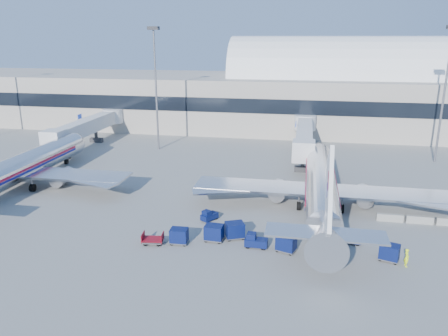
% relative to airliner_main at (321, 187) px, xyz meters
% --- Properties ---
extents(ground, '(260.00, 260.00, 0.00)m').
position_rel_airliner_main_xyz_m(ground, '(-10.00, -4.51, -2.93)').
color(ground, gray).
rests_on(ground, ground).
extents(terminal, '(170.00, 28.15, 21.00)m').
position_rel_airliner_main_xyz_m(terminal, '(-23.60, 51.46, 4.60)').
color(terminal, '#B2AA9E').
rests_on(terminal, ground).
extents(airliner_main, '(32.00, 37.26, 12.07)m').
position_rel_airliner_main_xyz_m(airliner_main, '(0.00, 0.00, 0.00)').
color(airliner_main, silver).
rests_on(airliner_main, ground).
extents(airliner_mid, '(32.00, 37.26, 12.07)m').
position_rel_airliner_main_xyz_m(airliner_mid, '(-42.00, 0.00, 0.00)').
color(airliner_mid, silver).
rests_on(airliner_mid, ground).
extents(jetbridge_near, '(4.40, 27.50, 6.25)m').
position_rel_airliner_main_xyz_m(jetbridge_near, '(-2.40, 26.30, 1.00)').
color(jetbridge_near, silver).
rests_on(jetbridge_near, ground).
extents(jetbridge_mid, '(4.40, 27.50, 6.25)m').
position_rel_airliner_main_xyz_m(jetbridge_mid, '(-44.40, 26.30, 1.00)').
color(jetbridge_mid, silver).
rests_on(jetbridge_mid, ground).
extents(mast_west, '(2.00, 1.20, 22.60)m').
position_rel_airliner_main_xyz_m(mast_west, '(-30.00, 25.49, 11.87)').
color(mast_west, slate).
rests_on(mast_west, ground).
extents(mast_east, '(2.00, 1.20, 22.60)m').
position_rel_airliner_main_xyz_m(mast_east, '(20.00, 25.49, 11.87)').
color(mast_east, slate).
rests_on(mast_east, ground).
extents(barrier_near, '(3.00, 0.55, 0.90)m').
position_rel_airliner_main_xyz_m(barrier_near, '(8.00, -2.51, -2.48)').
color(barrier_near, '#9E9E96').
rests_on(barrier_near, ground).
extents(barrier_mid, '(3.00, 0.55, 0.90)m').
position_rel_airliner_main_xyz_m(barrier_mid, '(11.30, -2.51, -2.48)').
color(barrier_mid, '#9E9E96').
rests_on(barrier_mid, ground).
extents(tug_lead, '(2.36, 1.24, 1.52)m').
position_rel_airliner_main_xyz_m(tug_lead, '(-6.76, -12.02, -2.24)').
color(tug_lead, '#091346').
rests_on(tug_lead, ground).
extents(tug_right, '(2.30, 1.32, 1.43)m').
position_rel_airliner_main_xyz_m(tug_right, '(2.83, -9.24, -2.27)').
color(tug_right, '#091346').
rests_on(tug_right, ground).
extents(tug_left, '(1.98, 2.30, 1.35)m').
position_rel_airliner_main_xyz_m(tug_left, '(-12.94, -6.27, -2.31)').
color(tug_left, '#091346').
rests_on(tug_left, ground).
extents(cart_train_a, '(2.49, 2.24, 1.79)m').
position_rel_airliner_main_xyz_m(cart_train_a, '(-9.17, -10.38, -1.97)').
color(cart_train_a, '#091346').
rests_on(cart_train_a, ground).
extents(cart_train_b, '(2.07, 1.63, 1.75)m').
position_rel_airliner_main_xyz_m(cart_train_b, '(-11.24, -11.35, -1.99)').
color(cart_train_b, '#091346').
rests_on(cart_train_b, ground).
extents(cart_train_c, '(1.90, 1.47, 1.65)m').
position_rel_airliner_main_xyz_m(cart_train_c, '(-14.69, -12.67, -2.05)').
color(cart_train_c, '#091346').
rests_on(cart_train_c, ground).
extents(cart_solo_near, '(2.30, 2.01, 1.70)m').
position_rel_airliner_main_xyz_m(cart_solo_near, '(-3.59, -12.38, -2.02)').
color(cart_solo_near, '#091346').
rests_on(cart_solo_near, ground).
extents(cart_solo_far, '(2.24, 1.97, 1.66)m').
position_rel_airliner_main_xyz_m(cart_solo_far, '(6.30, -12.41, -2.04)').
color(cart_solo_far, '#091346').
rests_on(cart_solo_far, ground).
extents(cart_open_red, '(2.34, 1.79, 0.58)m').
position_rel_airliner_main_xyz_m(cart_open_red, '(-17.36, -13.25, -2.51)').
color(cart_open_red, slate).
rests_on(cart_open_red, ground).
extents(ramp_worker, '(0.50, 0.70, 1.79)m').
position_rel_airliner_main_xyz_m(ramp_worker, '(7.69, -13.28, -2.03)').
color(ramp_worker, '#D5F219').
rests_on(ramp_worker, ground).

